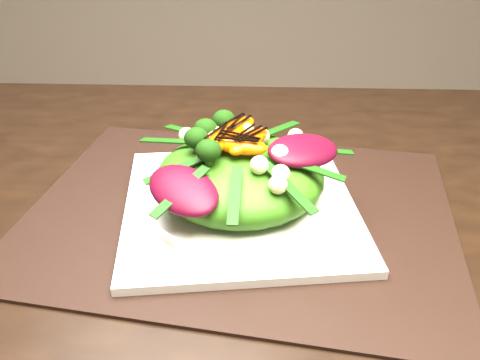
{
  "coord_description": "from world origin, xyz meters",
  "views": [
    {
      "loc": [
        0.02,
        -0.47,
        1.1
      ],
      "look_at": [
        -0.0,
        0.03,
        0.8
      ],
      "focal_mm": 38.0,
      "sensor_mm": 36.0,
      "label": 1
    }
  ],
  "objects_px": {
    "lettuce_mound": "(240,176)",
    "orange_segment": "(234,133)",
    "plate_base": "(240,206)",
    "placemat": "(240,211)",
    "dining_table": "(243,242)",
    "salad_bowl": "(240,197)"
  },
  "relations": [
    {
      "from": "salad_bowl",
      "to": "dining_table",
      "type": "bearing_deg",
      "value": -82.29
    },
    {
      "from": "dining_table",
      "to": "orange_segment",
      "type": "xyz_separation_m",
      "value": [
        -0.01,
        0.06,
        0.11
      ]
    },
    {
      "from": "placemat",
      "to": "lettuce_mound",
      "type": "bearing_deg",
      "value": 0.0
    },
    {
      "from": "placemat",
      "to": "plate_base",
      "type": "xyz_separation_m",
      "value": [
        0.0,
        0.0,
        0.01
      ]
    },
    {
      "from": "dining_table",
      "to": "plate_base",
      "type": "bearing_deg",
      "value": 97.71
    },
    {
      "from": "plate_base",
      "to": "orange_segment",
      "type": "distance_m",
      "value": 0.09
    },
    {
      "from": "placemat",
      "to": "lettuce_mound",
      "type": "height_order",
      "value": "lettuce_mound"
    },
    {
      "from": "dining_table",
      "to": "plate_base",
      "type": "distance_m",
      "value": 0.04
    },
    {
      "from": "salad_bowl",
      "to": "lettuce_mound",
      "type": "bearing_deg",
      "value": 0.0
    },
    {
      "from": "salad_bowl",
      "to": "lettuce_mound",
      "type": "xyz_separation_m",
      "value": [
        0.0,
        0.0,
        0.03
      ]
    },
    {
      "from": "placemat",
      "to": "lettuce_mound",
      "type": "distance_m",
      "value": 0.05
    },
    {
      "from": "orange_segment",
      "to": "dining_table",
      "type": "bearing_deg",
      "value": -78.96
    },
    {
      "from": "lettuce_mound",
      "to": "plate_base",
      "type": "bearing_deg",
      "value": 0.0
    },
    {
      "from": "plate_base",
      "to": "salad_bowl",
      "type": "bearing_deg",
      "value": 0.0
    },
    {
      "from": "placemat",
      "to": "salad_bowl",
      "type": "height_order",
      "value": "salad_bowl"
    },
    {
      "from": "lettuce_mound",
      "to": "orange_segment",
      "type": "relative_size",
      "value": 3.0
    },
    {
      "from": "plate_base",
      "to": "salad_bowl",
      "type": "xyz_separation_m",
      "value": [
        0.0,
        0.0,
        0.01
      ]
    },
    {
      "from": "salad_bowl",
      "to": "lettuce_mound",
      "type": "height_order",
      "value": "lettuce_mound"
    },
    {
      "from": "lettuce_mound",
      "to": "placemat",
      "type": "bearing_deg",
      "value": 180.0
    },
    {
      "from": "dining_table",
      "to": "salad_bowl",
      "type": "bearing_deg",
      "value": 97.71
    },
    {
      "from": "dining_table",
      "to": "salad_bowl",
      "type": "xyz_separation_m",
      "value": [
        -0.0,
        0.03,
        0.04
      ]
    },
    {
      "from": "dining_table",
      "to": "lettuce_mound",
      "type": "distance_m",
      "value": 0.08
    }
  ]
}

